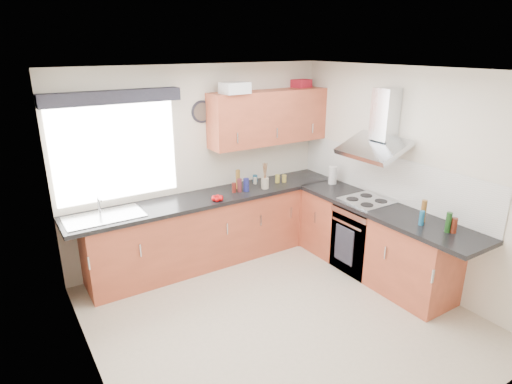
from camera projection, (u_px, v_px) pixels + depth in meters
ground_plane at (279, 317)px, 4.50m from camera, size 3.60×3.60×0.00m
ceiling at (285, 71)px, 3.69m from camera, size 3.60×3.60×0.02m
wall_back at (200, 164)px, 5.53m from camera, size 3.60×0.02×2.50m
wall_front at (451, 293)px, 2.66m from camera, size 3.60×0.02×2.50m
wall_left at (86, 253)px, 3.18m from camera, size 0.02×3.60×2.50m
wall_right at (406, 177)px, 5.01m from camera, size 0.02×3.60×2.50m
window at (116, 152)px, 4.89m from camera, size 1.40×0.02×1.10m
window_blind at (112, 97)px, 4.61m from camera, size 1.50×0.18×0.14m
splashback at (385, 176)px, 5.27m from camera, size 0.01×3.00×0.54m
base_cab_back at (206, 232)px, 5.52m from camera, size 3.00×0.58×0.86m
base_cab_corner at (304, 208)px, 6.32m from camera, size 0.60×0.60×0.86m
base_cab_right at (373, 241)px, 5.25m from camera, size 0.58×2.10×0.86m
worktop_back at (212, 197)px, 5.41m from camera, size 3.60×0.62×0.05m
worktop_right at (386, 211)px, 4.98m from camera, size 0.62×2.42×0.05m
sink at (104, 214)px, 4.71m from camera, size 0.84×0.46×0.10m
oven at (363, 237)px, 5.37m from camera, size 0.56×0.58×0.85m
hob_plate at (367, 201)px, 5.21m from camera, size 0.52×0.52×0.01m
extractor_hood at (379, 130)px, 4.98m from camera, size 0.52×0.78×0.66m
upper_cabinets at (269, 117)px, 5.69m from camera, size 1.70×0.35×0.70m
washing_machine at (202, 234)px, 5.51m from camera, size 0.61×0.59×0.82m
wall_clock at (202, 112)px, 5.32m from camera, size 0.28×0.04×0.28m
casserole at (235, 88)px, 5.18m from camera, size 0.34×0.26×0.14m
storage_box at (301, 83)px, 5.94m from camera, size 0.27×0.24×0.11m
utensil_pot at (265, 183)px, 5.65m from camera, size 0.11×0.11×0.14m
kitchen_roll at (333, 175)px, 5.83m from camera, size 0.13×0.13×0.24m
tomato_cluster at (217, 198)px, 5.22m from camera, size 0.15×0.15×0.06m
jar_0 at (277, 179)px, 5.89m from camera, size 0.06×0.06×0.11m
jar_1 at (246, 185)px, 5.54m from camera, size 0.07×0.07×0.17m
jar_2 at (255, 181)px, 5.84m from camera, size 0.05×0.05×0.09m
jar_3 at (284, 179)px, 5.91m from camera, size 0.06×0.06×0.10m
jar_4 at (240, 185)px, 5.51m from camera, size 0.06×0.06×0.18m
jar_5 at (238, 179)px, 5.62m from camera, size 0.06×0.06×0.26m
jar_6 at (255, 179)px, 5.91m from camera, size 0.07×0.07×0.10m
jar_7 at (234, 188)px, 5.50m from camera, size 0.05×0.05×0.13m
bottle_0 at (424, 211)px, 4.57m from camera, size 0.06×0.06×0.24m
bottle_1 at (422, 218)px, 4.50m from camera, size 0.05×0.05×0.16m
bottle_2 at (448, 222)px, 4.31m from camera, size 0.06×0.06×0.21m
bottle_3 at (454, 225)px, 4.31m from camera, size 0.06×0.06×0.16m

